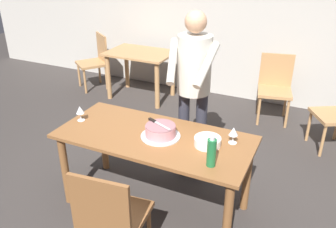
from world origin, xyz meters
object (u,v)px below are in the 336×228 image
at_px(cake_on_platter, 160,131).
at_px(person_cutting_cake, 194,80).
at_px(plate_stack, 207,142).
at_px(wine_glass_far, 233,132).
at_px(chair_near_side, 111,216).
at_px(water_bottle, 212,152).
at_px(cake_knife, 155,122).
at_px(background_chair_2, 95,59).
at_px(background_table, 140,62).
at_px(wine_glass_near, 80,110).
at_px(main_dining_table, 154,147).
at_px(background_chair_0, 275,85).

relative_size(cake_on_platter, person_cutting_cake, 0.20).
relative_size(plate_stack, wine_glass_far, 1.53).
bearing_deg(chair_near_side, water_bottle, 44.69).
xyz_separation_m(cake_on_platter, chair_near_side, (-0.02, -0.77, -0.31)).
bearing_deg(cake_knife, cake_on_platter, -23.49).
bearing_deg(background_chair_2, wine_glass_far, -35.81).
bearing_deg(background_chair_2, cake_knife, -44.64).
xyz_separation_m(wine_glass_far, background_chair_2, (-2.92, 2.11, -0.36)).
bearing_deg(cake_knife, water_bottle, -23.16).
distance_m(cake_knife, background_table, 2.60).
bearing_deg(wine_glass_near, background_table, 105.73).
relative_size(wine_glass_near, person_cutting_cake, 0.08).
bearing_deg(background_chair_2, main_dining_table, -44.99).
height_order(water_bottle, person_cutting_cake, person_cutting_cake).
xyz_separation_m(wine_glass_far, person_cutting_cake, (-0.52, 0.43, 0.22)).
distance_m(wine_glass_near, background_chair_2, 2.79).
distance_m(cake_on_platter, background_chair_0, 2.42).
bearing_deg(background_chair_0, plate_stack, -94.48).
distance_m(chair_near_side, background_chair_0, 3.15).
relative_size(cake_on_platter, background_table, 0.34).
xyz_separation_m(wine_glass_far, background_table, (-2.03, 2.05, -0.28)).
distance_m(wine_glass_far, person_cutting_cake, 0.71).
bearing_deg(main_dining_table, background_chair_0, 74.52).
relative_size(background_chair_0, background_chair_2, 1.00).
xyz_separation_m(plate_stack, background_chair_2, (-2.74, 2.23, -0.29)).
height_order(person_cutting_cake, background_chair_0, person_cutting_cake).
height_order(cake_knife, background_chair_2, background_chair_2).
bearing_deg(wine_glass_near, background_chair_2, 123.46).
relative_size(cake_knife, water_bottle, 1.03).
distance_m(wine_glass_far, chair_near_side, 1.17).
relative_size(cake_on_platter, wine_glass_far, 2.36).
height_order(cake_on_platter, plate_stack, cake_on_platter).
bearing_deg(water_bottle, wine_glass_near, 172.07).
xyz_separation_m(cake_on_platter, person_cutting_cake, (0.06, 0.59, 0.27)).
relative_size(cake_knife, background_chair_0, 0.28).
bearing_deg(cake_on_platter, chair_near_side, -91.42).
bearing_deg(cake_on_platter, plate_stack, 5.12).
bearing_deg(chair_near_side, cake_on_platter, 88.58).
height_order(wine_glass_far, background_chair_2, background_chair_2).
xyz_separation_m(cake_knife, background_chair_0, (0.65, 2.30, -0.37)).
height_order(main_dining_table, wine_glass_near, wine_glass_near).
bearing_deg(water_bottle, wine_glass_far, 81.59).
bearing_deg(chair_near_side, background_chair_2, 127.32).
xyz_separation_m(cake_knife, wine_glass_near, (-0.74, -0.07, -0.01)).
relative_size(cake_on_platter, background_chair_0, 0.38).
height_order(cake_knife, wine_glass_far, wine_glass_far).
xyz_separation_m(plate_stack, chair_near_side, (-0.43, -0.80, -0.29)).
relative_size(main_dining_table, person_cutting_cake, 0.98).
height_order(cake_on_platter, chair_near_side, chair_near_side).
relative_size(main_dining_table, chair_near_side, 1.88).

